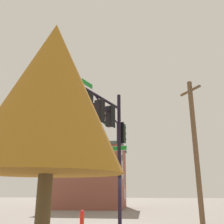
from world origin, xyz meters
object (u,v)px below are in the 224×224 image
object	(u,v)px
utility_pole	(195,146)
brick_building	(91,176)
signal_pole_assembly	(99,120)
fire_hydrant	(82,218)
tree_near	(52,93)

from	to	relation	value
utility_pole	brick_building	bearing A→B (deg)	-147.30
signal_pole_assembly	brick_building	distance (m)	18.77
signal_pole_assembly	brick_building	size ratio (longest dim) A/B	0.91
utility_pole	brick_building	size ratio (longest dim) A/B	1.07
utility_pole	fire_hydrant	world-z (taller)	utility_pole
signal_pole_assembly	tree_near	size ratio (longest dim) A/B	1.00
fire_hydrant	utility_pole	bearing A→B (deg)	93.12
fire_hydrant	tree_near	world-z (taller)	tree_near
signal_pole_assembly	brick_building	world-z (taller)	signal_pole_assembly
fire_hydrant	tree_near	bearing A→B (deg)	6.11
utility_pole	brick_building	distance (m)	17.30
fire_hydrant	brick_building	xyz separation A→B (m)	(-14.90, -2.65, 3.05)
brick_building	signal_pole_assembly	bearing A→B (deg)	12.74
fire_hydrant	brick_building	distance (m)	15.44
signal_pole_assembly	fire_hydrant	bearing A→B (deg)	-156.12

